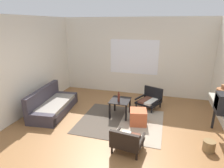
# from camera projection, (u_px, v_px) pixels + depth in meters

# --- Properties ---
(ground_plane) EXTENTS (7.80, 7.80, 0.00)m
(ground_plane) POSITION_uv_depth(u_px,v_px,m) (109.00, 136.00, 4.43)
(ground_plane) COLOR olive
(far_wall_with_window) EXTENTS (5.60, 0.13, 2.70)m
(far_wall_with_window) POSITION_uv_depth(u_px,v_px,m) (134.00, 57.00, 6.82)
(far_wall_with_window) COLOR silver
(far_wall_with_window) RESTS_ON ground
(side_wall_left) EXTENTS (0.12, 6.60, 2.70)m
(side_wall_left) POSITION_uv_depth(u_px,v_px,m) (15.00, 69.00, 5.00)
(side_wall_left) COLOR silver
(side_wall_left) RESTS_ON ground
(area_rug) EXTENTS (2.15, 1.84, 0.01)m
(area_rug) POSITION_uv_depth(u_px,v_px,m) (121.00, 121.00, 5.09)
(area_rug) COLOR #4C4238
(area_rug) RESTS_ON ground
(couch) EXTENTS (0.97, 1.83, 0.72)m
(couch) POSITION_uv_depth(u_px,v_px,m) (52.00, 105.00, 5.58)
(couch) COLOR #38333D
(couch) RESTS_ON ground
(coffee_table) EXTENTS (0.53, 0.60, 0.48)m
(coffee_table) POSITION_uv_depth(u_px,v_px,m) (120.00, 103.00, 5.31)
(coffee_table) COLOR black
(coffee_table) RESTS_ON ground
(armchair_by_window) EXTENTS (0.81, 0.82, 0.60)m
(armchair_by_window) POSITION_uv_depth(u_px,v_px,m) (150.00, 99.00, 5.90)
(armchair_by_window) COLOR black
(armchair_by_window) RESTS_ON ground
(armchair_striped_foreground) EXTENTS (0.66, 0.62, 0.53)m
(armchair_striped_foreground) POSITION_uv_depth(u_px,v_px,m) (127.00, 141.00, 3.84)
(armchair_striped_foreground) COLOR black
(armchair_striped_foreground) RESTS_ON ground
(ottoman_orange) EXTENTS (0.49, 0.49, 0.39)m
(ottoman_orange) POSITION_uv_depth(u_px,v_px,m) (138.00, 117.00, 4.92)
(ottoman_orange) COLOR #BC5633
(ottoman_orange) RESTS_ON ground
(clay_vase) EXTENTS (0.25, 0.25, 0.33)m
(clay_vase) POSITION_uv_depth(u_px,v_px,m) (222.00, 94.00, 4.18)
(clay_vase) COLOR #935B38
(clay_vase) RESTS_ON console_shelf
(glass_bottle) EXTENTS (0.06, 0.06, 0.27)m
(glass_bottle) POSITION_uv_depth(u_px,v_px,m) (119.00, 97.00, 5.17)
(glass_bottle) COLOR #5B2319
(glass_bottle) RESTS_ON coffee_table
(wicker_basket) EXTENTS (0.24, 0.24, 0.23)m
(wicker_basket) POSITION_uv_depth(u_px,v_px,m) (209.00, 146.00, 3.90)
(wicker_basket) COLOR olive
(wicker_basket) RESTS_ON ground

